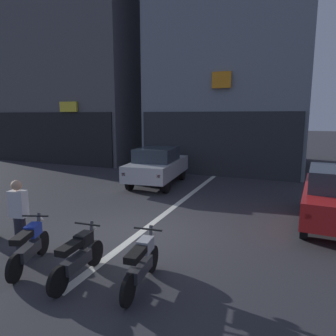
% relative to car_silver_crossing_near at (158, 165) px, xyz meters
% --- Properties ---
extents(ground_plane, '(120.00, 120.00, 0.00)m').
position_rel_car_silver_crossing_near_xyz_m(ground_plane, '(1.86, -5.35, -0.89)').
color(ground_plane, '#333338').
extents(lane_centre_line, '(0.20, 18.00, 0.01)m').
position_rel_car_silver_crossing_near_xyz_m(lane_centre_line, '(1.86, 0.65, -0.88)').
color(lane_centre_line, silver).
rests_on(lane_centre_line, ground).
extents(building_corner_left, '(10.73, 8.52, 18.64)m').
position_rel_car_silver_crossing_near_xyz_m(building_corner_left, '(-9.29, 7.17, 8.42)').
color(building_corner_left, '#56565B').
rests_on(building_corner_left, ground).
extents(building_mid_block, '(8.25, 8.71, 15.25)m').
position_rel_car_silver_crossing_near_xyz_m(building_mid_block, '(1.89, 7.16, 6.73)').
color(building_mid_block, gray).
rests_on(building_mid_block, ground).
extents(car_silver_crossing_near, '(2.13, 4.25, 1.64)m').
position_rel_car_silver_crossing_near_xyz_m(car_silver_crossing_near, '(0.00, 0.00, 0.00)').
color(car_silver_crossing_near, black).
rests_on(car_silver_crossing_near, ground).
extents(car_black_down_street, '(2.31, 4.30, 1.64)m').
position_rel_car_silver_crossing_near_xyz_m(car_black_down_street, '(3.01, 8.09, 0.00)').
color(car_black_down_street, black).
rests_on(car_black_down_street, ground).
extents(motorcycle_blue_row_leftmost, '(0.69, 1.60, 0.98)m').
position_rel_car_silver_crossing_near_xyz_m(motorcycle_blue_row_leftmost, '(0.63, -7.77, -0.43)').
color(motorcycle_blue_row_leftmost, black).
rests_on(motorcycle_blue_row_leftmost, ground).
extents(motorcycle_black_row_left_mid, '(0.55, 1.67, 0.98)m').
position_rel_car_silver_crossing_near_xyz_m(motorcycle_black_row_left_mid, '(1.84, -7.79, -0.43)').
color(motorcycle_black_row_left_mid, black).
rests_on(motorcycle_black_row_left_mid, ground).
extents(motorcycle_silver_row_centre, '(0.55, 1.67, 0.98)m').
position_rel_car_silver_crossing_near_xyz_m(motorcycle_silver_row_centre, '(3.05, -7.58, -0.43)').
color(motorcycle_silver_row_centre, black).
rests_on(motorcycle_silver_row_centre, ground).
extents(person_by_motorcycles, '(0.39, 0.28, 1.67)m').
position_rel_car_silver_crossing_near_xyz_m(person_by_motorcycles, '(0.02, -7.42, -0.03)').
color(person_by_motorcycles, '#23232D').
rests_on(person_by_motorcycles, ground).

